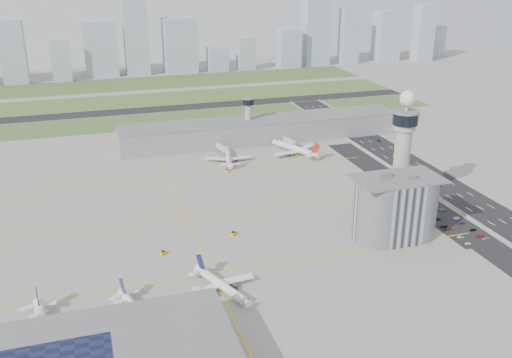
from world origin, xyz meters
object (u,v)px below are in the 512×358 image
object	(u,v)px
jet_bridge_far_1	(285,141)
tug_0	(38,322)
secondary_tower	(248,115)
tug_2	(163,253)
tug_5	(297,154)
car_lot_4	(438,219)
tug_4	(227,170)
car_hw_1	(430,177)
airplane_near_b	(139,308)
airplane_far_a	(228,153)
admin_building	(395,208)
car_hw_4	(329,120)
airplane_near_c	(223,281)
airplane_near_a	(42,325)
airplane_far_b	(295,145)
car_lot_9	(461,223)
jet_bridge_near_0	(26,344)
jet_bridge_far_0	(218,147)
car_lot_0	(468,243)
jet_bridge_near_1	(115,328)
car_hw_2	(379,140)
car_lot_8	(473,230)
car_lot_2	(449,229)
car_lot_3	(444,226)
jet_bridge_near_2	(197,313)
tug_1	(126,294)
tug_3	(233,233)
car_lot_1	(461,237)
car_lot_7	(480,236)
car_lot_6	(486,239)
control_tower	(403,146)
car_lot_11	(443,210)
car_lot_10	(457,218)
car_lot_5	(428,214)

from	to	relation	value
jet_bridge_far_1	tug_0	bearing A→B (deg)	-52.24
secondary_tower	tug_2	xyz separation A→B (m)	(-87.54, -156.43, -17.91)
tug_5	car_lot_4	bearing A→B (deg)	6.09
tug_4	car_hw_1	distance (m)	126.42
airplane_near_b	airplane_far_a	size ratio (longest dim) A/B	0.94
admin_building	tug_5	xyz separation A→B (m)	(-0.05, 128.48, -14.26)
tug_0	car_hw_4	size ratio (longest dim) A/B	0.98
airplane_near_c	airplane_far_a	xyz separation A→B (m)	(42.91, 154.64, 0.10)
airplane_near_a	airplane_far_b	distance (m)	229.97
admin_building	car_lot_9	xyz separation A→B (m)	(40.90, 2.07, -14.73)
airplane_near_a	jet_bridge_near_0	world-z (taller)	airplane_near_a
jet_bridge_near_0	jet_bridge_far_0	world-z (taller)	same
car_lot_0	car_hw_1	world-z (taller)	car_hw_1
jet_bridge_near_1	car_lot_9	xyz separation A→B (m)	(175.90, 41.07, -2.27)
admin_building	tug_0	xyz separation A→B (m)	(-161.94, -24.38, -14.30)
car_hw_2	jet_bridge_near_0	bearing A→B (deg)	-141.72
airplane_near_c	car_lot_8	bearing A→B (deg)	75.48
tug_5	car_lot_2	distance (m)	133.75
tug_5	car_lot_2	size ratio (longest dim) A/B	0.90
car_lot_2	car_lot_3	distance (m)	3.00
jet_bridge_far_1	jet_bridge_near_2	bearing A→B (deg)	-38.55
tug_1	tug_3	xyz separation A→B (m)	(55.29, 39.28, 0.11)
jet_bridge_near_0	car_lot_1	bearing A→B (deg)	-71.96
jet_bridge_far_0	car_lot_7	size ratio (longest dim) A/B	3.71
tug_4	car_lot_9	bearing A→B (deg)	152.34
jet_bridge_near_2	car_lot_6	distance (m)	148.20
admin_building	car_lot_6	distance (m)	46.89
secondary_tower	car_lot_0	world-z (taller)	secondary_tower
airplane_near_c	car_lot_0	xyz separation A→B (m)	(121.17, 5.45, -4.53)
admin_building	jet_bridge_near_1	bearing A→B (deg)	-163.88
airplane_near_c	tug_3	world-z (taller)	airplane_near_c
tug_3	control_tower	bearing A→B (deg)	-125.30
jet_bridge_far_0	car_lot_11	world-z (taller)	jet_bridge_far_0
car_lot_9	car_lot_10	world-z (taller)	car_lot_10
airplane_far_b	car_lot_5	bearing A→B (deg)	170.45
control_tower	airplane_near_a	distance (m)	192.85
car_lot_3	car_hw_2	size ratio (longest dim) A/B	0.85
airplane_near_a	car_lot_11	world-z (taller)	airplane_near_a
airplane_far_a	jet_bridge_far_0	distance (m)	22.97
jet_bridge_near_1	jet_bridge_far_1	distance (m)	235.53
car_lot_10	car_lot_7	bearing A→B (deg)	173.14
car_lot_8	car_lot_9	world-z (taller)	car_lot_8
car_hw_2	car_lot_3	bearing A→B (deg)	-104.88
jet_bridge_near_0	admin_building	bearing A→B (deg)	-66.70
car_lot_3	car_lot_11	distance (m)	20.96
control_tower	car_hw_4	world-z (taller)	control_tower
airplane_far_b	car_lot_9	size ratio (longest dim) A/B	12.64
jet_bridge_near_1	jet_bridge_far_0	size ratio (longest dim) A/B	1.00
tug_0	tug_3	xyz separation A→B (m)	(88.20, 49.11, -0.06)
admin_building	airplane_near_a	bearing A→B (deg)	-168.35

